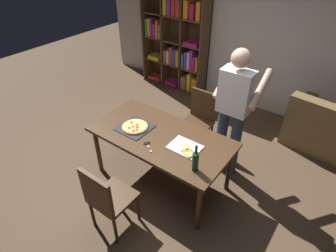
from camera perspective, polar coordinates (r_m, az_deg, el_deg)
ground_plane at (r=3.85m, az=-1.35°, el=-10.80°), size 12.00×12.00×0.00m
back_wall at (r=5.15m, az=17.31°, el=18.54°), size 6.40×0.10×2.80m
dining_table at (r=3.39m, az=-1.51°, el=-2.88°), size 1.73×0.89×0.75m
chair_near_camera at (r=3.03m, az=-12.60°, el=-14.16°), size 0.42×0.42×0.90m
chair_far_side at (r=4.12m, az=6.47°, el=1.85°), size 0.42×0.42×0.90m
bookshelf at (r=5.72m, az=1.82°, el=16.81°), size 1.40×0.35×1.95m
person_serving_pizza at (r=3.48m, az=13.36°, el=3.68°), size 0.55×0.54×1.75m
pepperoni_pizza_on_tray at (r=3.48m, az=-6.84°, el=-0.19°), size 0.38×0.38×0.04m
pizza_slices_on_towel at (r=3.14m, az=3.67°, el=-4.59°), size 0.36×0.28×0.03m
wine_bottle at (r=2.83m, az=5.66°, el=-7.22°), size 0.07×0.07×0.32m
kitchen_scissors at (r=3.19m, az=-4.21°, el=-3.96°), size 0.19×0.15×0.01m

